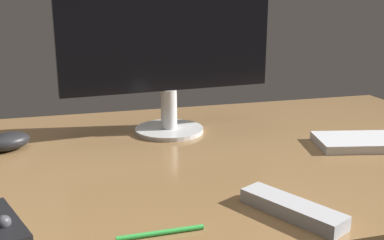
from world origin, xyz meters
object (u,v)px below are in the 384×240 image
(media_remote, at_px, (1,225))
(pen, at_px, (161,233))
(computer_mouse, at_px, (7,142))
(tv_remote, at_px, (292,209))
(monitor, at_px, (168,40))

(media_remote, distance_m, pen, 0.24)
(computer_mouse, height_order, media_remote, computer_mouse)
(computer_mouse, distance_m, media_remote, 0.39)
(tv_remote, bearing_deg, pen, -115.77)
(monitor, height_order, media_remote, monitor)
(monitor, distance_m, media_remote, 0.60)
(monitor, relative_size, computer_mouse, 5.16)
(monitor, xyz_separation_m, pen, (-0.13, -0.51, -0.23))
(monitor, distance_m, computer_mouse, 0.44)
(pen, bearing_deg, media_remote, 160.60)
(monitor, xyz_separation_m, media_remote, (-0.35, -0.43, -0.22))
(computer_mouse, bearing_deg, media_remote, -114.97)
(monitor, bearing_deg, media_remote, -134.62)
(media_remote, relative_size, tv_remote, 0.90)
(computer_mouse, distance_m, tv_remote, 0.66)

